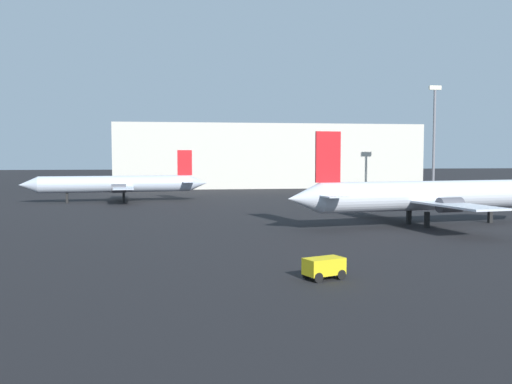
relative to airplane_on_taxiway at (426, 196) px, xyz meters
The scene contains 5 objects.
airplane_on_taxiway is the anchor object (origin of this frame).
airplane_distant 50.58m from the airplane_on_taxiway, 135.03° to the left, with size 29.58×17.61×8.41m.
baggage_cart 29.32m from the airplane_on_taxiway, 126.97° to the right, with size 2.70×2.09×1.30m.
light_mast_right 52.58m from the airplane_on_taxiway, 63.15° to the left, with size 2.40×0.50×21.05m.
terminal_building 78.13m from the airplane_on_taxiway, 93.29° to the left, with size 71.38×21.12×14.86m, color beige.
Camera 1 is at (-4.66, -9.81, 7.43)m, focal length 38.62 mm.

